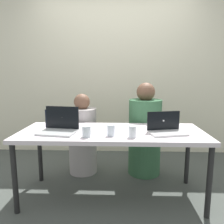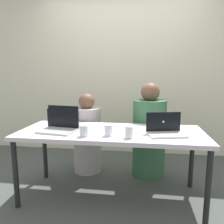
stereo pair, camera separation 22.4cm
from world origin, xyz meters
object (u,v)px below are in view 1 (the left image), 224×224
laptop_front_left (59,127)px  laptop_back_left (62,123)px  person_on_left (83,138)px  laptop_front_right (166,129)px  water_glass_left (87,132)px  person_on_right (145,134)px  water_glass_right (132,132)px  water_glass_center (111,131)px

laptop_front_left → laptop_back_left: (-0.02, 0.19, -0.01)m
laptop_front_left → person_on_left: bearing=89.1°
laptop_front_right → water_glass_left: (-0.75, -0.15, -0.00)m
laptop_front_left → laptop_back_left: 0.19m
laptop_front_right → person_on_right: bearing=87.6°
laptop_front_left → water_glass_left: (0.29, -0.15, -0.01)m
person_on_left → laptop_front_right: (0.93, -0.66, 0.30)m
person_on_left → water_glass_right: 1.05m
person_on_right → laptop_front_left: size_ratio=3.10×
person_on_right → laptop_back_left: (-0.93, -0.47, 0.24)m
water_glass_left → water_glass_right: size_ratio=0.95×
water_glass_right → person_on_left: bearing=126.3°
water_glass_right → laptop_back_left: bearing=154.9°
person_on_right → water_glass_right: size_ratio=11.06×
water_glass_left → person_on_left: bearing=102.6°
person_on_right → water_glass_left: (-0.62, -0.81, 0.24)m
laptop_front_right → water_glass_center: size_ratio=3.66×
person_on_left → person_on_right: 0.80m
water_glass_right → laptop_front_right: bearing=24.7°
water_glass_left → water_glass_center: water_glass_center is taller
laptop_front_left → water_glass_left: laptop_front_left is taller
laptop_front_right → water_glass_right: (-0.33, -0.15, 0.00)m
water_glass_right → laptop_front_left: bearing=167.7°
person_on_left → person_on_right: bearing=166.3°
laptop_front_right → water_glass_center: bearing=178.1°
laptop_front_right → water_glass_right: size_ratio=3.55×
laptop_back_left → water_glass_center: 0.61m
person_on_left → water_glass_left: 0.88m
water_glass_left → laptop_front_right: bearing=11.7°
laptop_front_left → water_glass_right: bearing=-3.6°
person_on_left → water_glass_left: (0.18, -0.81, 0.30)m
laptop_back_left → water_glass_right: bearing=151.4°
water_glass_center → laptop_front_right: bearing=11.5°
laptop_front_right → water_glass_right: laptop_front_right is taller
water_glass_left → water_glass_right: (0.41, 0.00, 0.00)m
person_on_left → laptop_back_left: size_ratio=3.20×
laptop_front_left → water_glass_right: 0.72m
person_on_right → water_glass_center: 0.90m
laptop_front_right → person_on_left: bearing=131.3°
person_on_left → water_glass_left: person_on_left is taller
water_glass_center → water_glass_right: size_ratio=0.97×
water_glass_left → water_glass_center: bearing=12.1°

